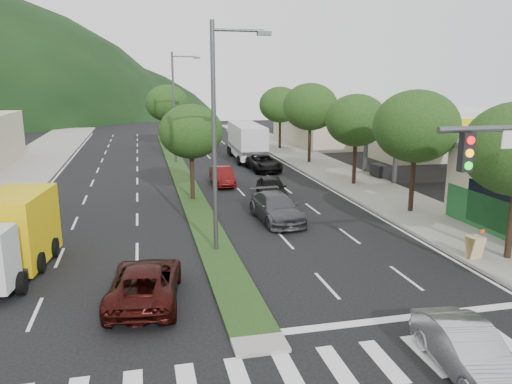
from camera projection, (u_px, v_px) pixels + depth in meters
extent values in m
plane|color=black|center=(256.00, 339.00, 14.99)|extent=(160.00, 160.00, 0.00)
cube|color=gray|center=(334.00, 172.00, 41.48)|extent=(5.00, 90.00, 0.15)
cube|color=gray|center=(2.00, 187.00, 35.85)|extent=(6.00, 90.00, 0.15)
cube|color=#1A3714|center=(180.00, 172.00, 41.57)|extent=(1.60, 56.00, 0.12)
cube|color=silver|center=(273.00, 376.00, 13.08)|extent=(19.00, 2.20, 0.01)
cube|color=black|center=(466.00, 152.00, 13.35)|extent=(0.35, 0.25, 1.05)
cube|color=silver|center=(429.00, 114.00, 38.98)|extent=(12.00, 8.00, 0.50)
cube|color=yellow|center=(429.00, 118.00, 39.05)|extent=(12.20, 8.20, 0.50)
cylinder|color=#47494C|center=(396.00, 154.00, 36.31)|extent=(0.36, 0.36, 4.60)
cylinder|color=#47494C|center=(491.00, 151.00, 38.08)|extent=(0.36, 0.36, 4.60)
cylinder|color=#47494C|center=(366.00, 145.00, 41.06)|extent=(0.36, 0.36, 4.60)
cylinder|color=#47494C|center=(452.00, 143.00, 42.83)|extent=(0.36, 0.36, 4.60)
cube|color=black|center=(379.00, 172.00, 39.07)|extent=(0.80, 1.60, 1.10)
cube|color=black|center=(468.00, 168.00, 40.84)|extent=(0.80, 1.60, 1.10)
cube|color=beige|center=(330.00, 122.00, 60.52)|extent=(10.00, 16.00, 5.20)
cylinder|color=black|center=(512.00, 216.00, 21.00)|extent=(0.28, 0.28, 3.64)
cylinder|color=black|center=(412.00, 179.00, 28.58)|extent=(0.28, 0.28, 3.81)
ellipsoid|color=black|center=(416.00, 126.00, 27.92)|extent=(4.80, 4.80, 4.08)
cylinder|color=black|center=(355.00, 159.00, 36.21)|extent=(0.28, 0.28, 3.58)
ellipsoid|color=black|center=(356.00, 120.00, 35.58)|extent=(4.40, 4.40, 3.74)
cylinder|color=black|center=(310.00, 141.00, 45.67)|extent=(0.28, 0.28, 3.92)
ellipsoid|color=black|center=(310.00, 107.00, 44.99)|extent=(5.00, 5.00, 4.25)
cylinder|color=black|center=(280.00, 131.00, 55.19)|extent=(0.28, 0.28, 3.70)
ellipsoid|color=black|center=(280.00, 105.00, 54.55)|extent=(4.60, 4.60, 3.91)
cylinder|color=black|center=(192.00, 173.00, 31.69)|extent=(0.28, 0.28, 3.36)
ellipsoid|color=black|center=(191.00, 131.00, 31.11)|extent=(4.00, 4.00, 3.40)
cylinder|color=black|center=(168.00, 130.00, 56.34)|extent=(0.28, 0.28, 3.81)
ellipsoid|color=black|center=(167.00, 103.00, 55.68)|extent=(4.80, 4.80, 4.08)
cylinder|color=#47494C|center=(214.00, 141.00, 21.48)|extent=(0.20, 0.20, 10.00)
cylinder|color=#47494C|center=(238.00, 30.00, 20.71)|extent=(2.20, 0.12, 0.12)
cube|color=#47494C|center=(264.00, 33.00, 20.97)|extent=(0.60, 0.25, 0.18)
cylinder|color=#47494C|center=(174.00, 109.00, 45.23)|extent=(0.20, 0.20, 10.00)
cylinder|color=#47494C|center=(184.00, 56.00, 44.46)|extent=(2.20, 0.12, 0.12)
cube|color=#47494C|center=(197.00, 58.00, 44.72)|extent=(0.60, 0.25, 0.18)
imported|color=#A0A2A7|center=(467.00, 350.00, 13.09)|extent=(1.79, 4.15, 1.33)
imported|color=black|center=(145.00, 283.00, 17.37)|extent=(2.91, 5.26, 1.39)
imported|color=black|center=(272.00, 188.00, 32.29)|extent=(2.27, 4.53, 1.48)
imported|color=#46464B|center=(276.00, 208.00, 27.30)|extent=(2.33, 5.21, 1.48)
imported|color=#540E0E|center=(222.00, 176.00, 36.52)|extent=(1.44, 4.07, 1.34)
imported|color=black|center=(264.00, 163.00, 42.23)|extent=(2.41, 4.97, 1.36)
cube|color=#DDB70B|center=(19.00, 228.00, 20.65)|extent=(2.70, 4.24, 2.94)
cube|color=black|center=(15.00, 261.00, 20.17)|extent=(2.63, 5.70, 0.28)
cylinder|color=black|center=(22.00, 283.00, 17.99)|extent=(0.40, 0.88, 0.85)
cylinder|color=black|center=(40.00, 263.00, 19.99)|extent=(0.40, 0.88, 0.85)
cylinder|color=black|center=(54.00, 247.00, 21.82)|extent=(0.40, 0.88, 0.85)
cylinder|color=black|center=(3.00, 249.00, 21.62)|extent=(0.40, 0.88, 0.85)
cube|color=silver|center=(247.00, 140.00, 48.02)|extent=(2.83, 8.98, 2.96)
cube|color=slate|center=(247.00, 147.00, 48.18)|extent=(2.89, 8.99, 0.35)
cylinder|color=black|center=(229.00, 150.00, 51.53)|extent=(0.38, 0.90, 0.89)
cylinder|color=black|center=(253.00, 150.00, 51.98)|extent=(0.38, 0.90, 0.89)
cylinder|color=black|center=(231.00, 152.00, 50.51)|extent=(0.38, 0.90, 0.89)
cylinder|color=black|center=(255.00, 151.00, 50.96)|extent=(0.38, 0.90, 0.89)
cylinder|color=black|center=(239.00, 160.00, 45.06)|extent=(0.38, 0.90, 0.89)
cylinder|color=black|center=(266.00, 160.00, 45.51)|extent=(0.38, 0.90, 0.89)
cube|color=tan|center=(478.00, 249.00, 20.96)|extent=(0.62, 0.32, 0.97)
cube|color=tan|center=(471.00, 246.00, 21.36)|extent=(0.62, 0.32, 0.97)
cube|color=tan|center=(475.00, 237.00, 21.06)|extent=(0.65, 0.54, 0.04)
cube|color=#FB3F0D|center=(483.00, 231.00, 20.81)|extent=(0.22, 0.05, 0.16)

